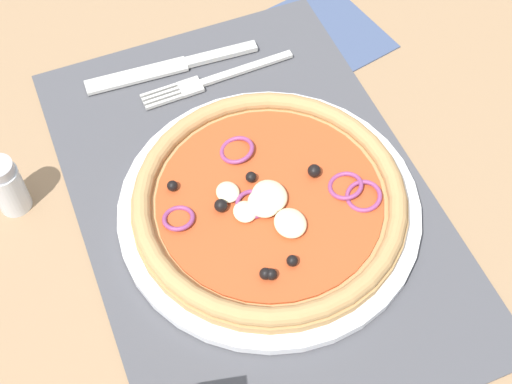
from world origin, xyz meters
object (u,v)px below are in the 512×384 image
Objects in this scene: fork at (210,80)px; knife at (171,67)px; napkin at (322,33)px; plate at (269,209)px; pizza at (269,200)px; pepper_shaker at (7,186)px.

knife reaches higher than fork.
napkin is at bearing 179.90° from knife.
knife is at bearing 7.52° from plate.
plate is at bearing 100.63° from knife.
plate is 1.60cm from pizza.
plate is 4.44× the size of pepper_shaker.
knife is 1.44× the size of napkin.
pepper_shaker is (-7.80, 23.57, 2.63)cm from fork.
pizza reaches higher than napkin.
knife is at bearing -60.55° from pepper_shaker.
pepper_shaker is at bearing 65.25° from pizza.
plate is 25.45cm from pepper_shaker.
knife is (21.96, 2.90, -0.27)cm from plate.
pepper_shaker reaches higher than knife.
pizza is 22.24cm from knife.
fork is 1.30× the size of napkin.
pepper_shaker is (10.59, 23.02, 2.33)cm from plate.
fork is 24.97cm from pepper_shaker.
pepper_shaker is (-10.33, 38.57, 3.07)cm from napkin.
plate is 22.15cm from knife.
fork is at bearing -1.71° from plate.
fork is 4.95cm from knife.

